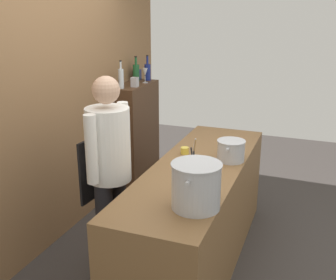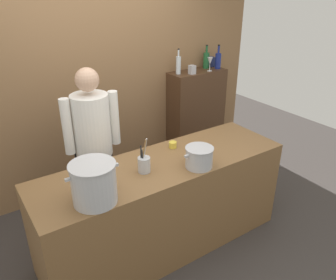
{
  "view_description": "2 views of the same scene",
  "coord_description": "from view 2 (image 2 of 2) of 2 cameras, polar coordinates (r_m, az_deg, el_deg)",
  "views": [
    {
      "loc": [
        -3.0,
        -0.88,
        2.14
      ],
      "look_at": [
        0.2,
        0.34,
        1.02
      ],
      "focal_mm": 43.72,
      "sensor_mm": 36.0,
      "label": 1
    },
    {
      "loc": [
        -1.39,
        -2.14,
        2.33
      ],
      "look_at": [
        0.25,
        0.29,
        0.94
      ],
      "focal_mm": 36.09,
      "sensor_mm": 36.0,
      "label": 2
    }
  ],
  "objects": [
    {
      "name": "wine_bottle_green",
      "position": [
        4.54,
        6.47,
        13.3
      ],
      "size": [
        0.08,
        0.08,
        0.3
      ],
      "color": "#1E592D",
      "rests_on": "bar_cabinet"
    },
    {
      "name": "ground_plane",
      "position": [
        3.46,
        -0.72,
        -16.99
      ],
      "size": [
        8.0,
        8.0,
        0.0
      ],
      "primitive_type": "plane",
      "color": "#383330"
    },
    {
      "name": "wine_glass_short",
      "position": [
        4.4,
        7.11,
        13.01
      ],
      "size": [
        0.07,
        0.07,
        0.17
      ],
      "color": "silver",
      "rests_on": "bar_cabinet"
    },
    {
      "name": "stockpot_small",
      "position": [
        2.84,
        5.28,
        -2.92
      ],
      "size": [
        0.3,
        0.24,
        0.18
      ],
      "color": "#B7BABF",
      "rests_on": "prep_counter"
    },
    {
      "name": "wine_bottle_cobalt",
      "position": [
        4.54,
        8.45,
        13.18
      ],
      "size": [
        0.08,
        0.08,
        0.31
      ],
      "color": "navy",
      "rests_on": "bar_cabinet"
    },
    {
      "name": "butter_jar",
      "position": [
        3.17,
        0.81,
        -0.81
      ],
      "size": [
        0.07,
        0.07,
        0.06
      ],
      "primitive_type": "cylinder",
      "color": "yellow",
      "rests_on": "prep_counter"
    },
    {
      "name": "brick_back_panel",
      "position": [
        3.89,
        -12.53,
        12.52
      ],
      "size": [
        4.4,
        0.1,
        3.0
      ],
      "primitive_type": "cube",
      "color": "olive",
      "rests_on": "ground_plane"
    },
    {
      "name": "utensil_crock",
      "position": [
        2.77,
        -4.07,
        -4.05
      ],
      "size": [
        0.1,
        0.1,
        0.29
      ],
      "color": "#B7BABF",
      "rests_on": "prep_counter"
    },
    {
      "name": "chef",
      "position": [
        3.23,
        -12.5,
        -0.21
      ],
      "size": [
        0.53,
        0.37,
        1.66
      ],
      "rotation": [
        0.0,
        0.0,
        3.06
      ],
      "color": "black",
      "rests_on": "ground_plane"
    },
    {
      "name": "spice_tin_silver",
      "position": [
        4.24,
        4.09,
        11.76
      ],
      "size": [
        0.07,
        0.07,
        0.11
      ],
      "primitive_type": "cube",
      "color": "#B2B2B7",
      "rests_on": "bar_cabinet"
    },
    {
      "name": "bar_cabinet",
      "position": [
        4.61,
        4.7,
        3.8
      ],
      "size": [
        0.76,
        0.32,
        1.28
      ],
      "primitive_type": "cube",
      "color": "#472D1C",
      "rests_on": "ground_plane"
    },
    {
      "name": "spice_tin_navy",
      "position": [
        4.67,
        7.37,
        12.99
      ],
      "size": [
        0.07,
        0.07,
        0.12
      ],
      "primitive_type": "cube",
      "color": "navy",
      "rests_on": "bar_cabinet"
    },
    {
      "name": "stockpot_large",
      "position": [
        2.42,
        -12.41,
        -7.13
      ],
      "size": [
        0.39,
        0.33,
        0.3
      ],
      "color": "#B7BABF",
      "rests_on": "prep_counter"
    },
    {
      "name": "prep_counter",
      "position": [
        3.17,
        -0.77,
        -10.97
      ],
      "size": [
        2.29,
        0.7,
        0.9
      ],
      "primitive_type": "cube",
      "color": "brown",
      "rests_on": "ground_plane"
    },
    {
      "name": "wine_bottle_clear",
      "position": [
        4.23,
        1.77,
        12.61
      ],
      "size": [
        0.06,
        0.06,
        0.31
      ],
      "color": "silver",
      "rests_on": "bar_cabinet"
    }
  ]
}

